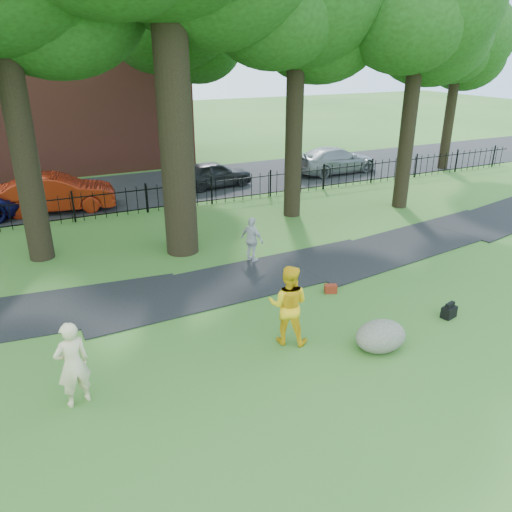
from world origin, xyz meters
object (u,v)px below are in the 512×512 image
woman (73,364)px  man (288,305)px  boulder (381,334)px  red_sedan (56,193)px

woman → man: (4.89, 0.20, 0.08)m
boulder → red_sedan: size_ratio=0.26×
boulder → red_sedan: red_sedan is taller
man → red_sedan: 14.19m
boulder → man: bearing=147.2°
man → boulder: size_ratio=1.57×
boulder → woman: bearing=171.6°
woman → man: man is taller
woman → red_sedan: size_ratio=0.37×
woman → man: bearing=168.3°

